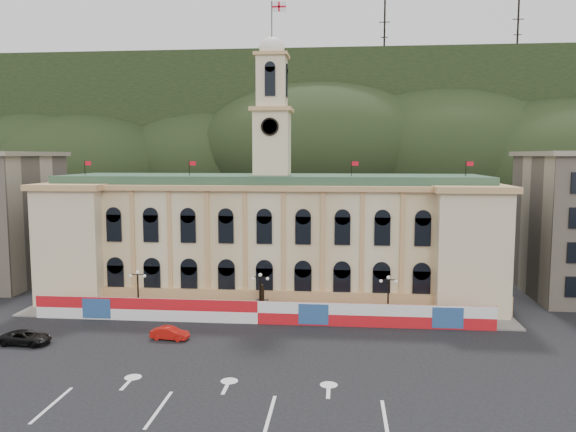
# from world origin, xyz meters

# --- Properties ---
(ground) EXTENTS (260.00, 260.00, 0.00)m
(ground) POSITION_xyz_m (0.00, 0.00, 0.00)
(ground) COLOR black
(ground) RESTS_ON ground
(lane_markings) EXTENTS (26.00, 10.00, 0.02)m
(lane_markings) POSITION_xyz_m (0.00, -5.00, 0.00)
(lane_markings) COLOR white
(lane_markings) RESTS_ON ground
(hill_ridge) EXTENTS (230.00, 80.00, 64.00)m
(hill_ridge) POSITION_xyz_m (0.03, 121.99, 19.48)
(hill_ridge) COLOR black
(hill_ridge) RESTS_ON ground
(city_hall) EXTENTS (56.20, 17.60, 37.10)m
(city_hall) POSITION_xyz_m (0.00, 27.63, 7.85)
(city_hall) COLOR beige
(city_hall) RESTS_ON ground
(hoarding_fence) EXTENTS (50.00, 0.44, 2.50)m
(hoarding_fence) POSITION_xyz_m (0.06, 15.07, 1.25)
(hoarding_fence) COLOR red
(hoarding_fence) RESTS_ON ground
(pavement) EXTENTS (56.00, 5.50, 0.16)m
(pavement) POSITION_xyz_m (0.00, 17.75, 0.08)
(pavement) COLOR slate
(pavement) RESTS_ON ground
(statue) EXTENTS (1.40, 1.40, 3.72)m
(statue) POSITION_xyz_m (0.00, 18.00, 1.19)
(statue) COLOR #595651
(statue) RESTS_ON ground
(lamp_left) EXTENTS (1.96, 0.44, 5.15)m
(lamp_left) POSITION_xyz_m (-14.00, 17.00, 3.07)
(lamp_left) COLOR black
(lamp_left) RESTS_ON ground
(lamp_center) EXTENTS (1.96, 0.44, 5.15)m
(lamp_center) POSITION_xyz_m (0.00, 17.00, 3.07)
(lamp_center) COLOR black
(lamp_center) RESTS_ON ground
(lamp_right) EXTENTS (1.96, 0.44, 5.15)m
(lamp_right) POSITION_xyz_m (14.00, 17.00, 3.07)
(lamp_right) COLOR black
(lamp_right) RESTS_ON ground
(red_sedan) EXTENTS (2.13, 4.06, 1.24)m
(red_sedan) POSITION_xyz_m (-7.89, 9.07, 0.62)
(red_sedan) COLOR #B7120D
(red_sedan) RESTS_ON ground
(black_suv) EXTENTS (2.71, 5.02, 1.33)m
(black_suv) POSITION_xyz_m (-21.21, 6.32, 0.67)
(black_suv) COLOR black
(black_suv) RESTS_ON ground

